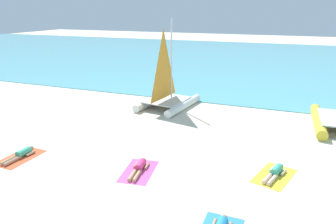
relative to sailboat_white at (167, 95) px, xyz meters
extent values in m
plane|color=beige|center=(1.75, 0.70, -0.80)|extent=(120.00, 120.00, 0.00)
cube|color=#5BB2C1|center=(1.75, 21.76, -0.77)|extent=(120.00, 40.00, 0.05)
cylinder|color=white|center=(-1.05, 0.26, -0.56)|extent=(0.99, 4.13, 0.47)
cylinder|color=white|center=(1.08, -0.01, -0.56)|extent=(0.99, 4.13, 0.47)
cube|color=silver|center=(-0.01, -0.07, -0.30)|extent=(2.47, 2.88, 0.06)
cylinder|color=silver|center=(0.07, 0.51, 2.12)|extent=(0.10, 0.10, 4.89)
pyramid|color=orange|center=(-0.06, -0.45, 1.97)|extent=(0.33, 2.14, 4.11)
cylinder|color=yellow|center=(8.58, -0.08, -0.54)|extent=(0.64, 4.62, 0.53)
cube|color=#EA5933|center=(-3.05, -8.79, -0.79)|extent=(1.16, 1.93, 0.01)
cylinder|color=#3FB28C|center=(-3.04, -8.59, -0.64)|extent=(0.32, 0.63, 0.30)
sphere|color=tan|center=(-3.03, -8.18, -0.64)|extent=(0.22, 0.22, 0.22)
cylinder|color=tan|center=(-3.15, -9.24, -0.72)|extent=(0.16, 0.78, 0.14)
cylinder|color=tan|center=(-2.97, -9.24, -0.72)|extent=(0.16, 0.78, 0.14)
cylinder|color=tan|center=(-3.26, -8.43, -0.73)|extent=(0.11, 0.45, 0.10)
cylinder|color=tan|center=(-2.82, -8.44, -0.73)|extent=(0.11, 0.45, 0.10)
cube|color=#D84C99|center=(2.03, -8.04, -0.79)|extent=(1.38, 2.05, 0.01)
cylinder|color=#D83372|center=(1.99, -7.84, -0.64)|extent=(0.39, 0.66, 0.30)
sphere|color=tan|center=(1.93, -7.44, -0.64)|extent=(0.22, 0.22, 0.22)
cylinder|color=tan|center=(2.01, -8.50, -0.72)|extent=(0.26, 0.79, 0.14)
cylinder|color=tan|center=(2.18, -8.47, -0.72)|extent=(0.26, 0.79, 0.14)
cylinder|color=tan|center=(1.75, -7.72, -0.73)|extent=(0.17, 0.46, 0.10)
cylinder|color=tan|center=(2.19, -7.66, -0.73)|extent=(0.17, 0.46, 0.10)
sphere|color=tan|center=(5.66, -9.87, -0.64)|extent=(0.22, 0.22, 0.22)
cylinder|color=tan|center=(5.44, -10.13, -0.73)|extent=(0.10, 0.45, 0.10)
cube|color=yellow|center=(6.82, -6.54, -0.79)|extent=(1.59, 2.13, 0.01)
cylinder|color=#3FB28C|center=(6.88, -6.34, -0.64)|extent=(0.46, 0.68, 0.30)
sphere|color=beige|center=(6.99, -5.95, -0.64)|extent=(0.22, 0.22, 0.22)
cylinder|color=beige|center=(6.61, -6.94, -0.72)|extent=(0.35, 0.79, 0.14)
cylinder|color=beige|center=(6.78, -6.99, -0.72)|extent=(0.35, 0.79, 0.14)
cylinder|color=beige|center=(6.71, -6.13, -0.73)|extent=(0.22, 0.46, 0.10)
cylinder|color=beige|center=(7.13, -6.26, -0.73)|extent=(0.22, 0.46, 0.10)
camera|label=1|loc=(6.99, -17.61, 5.06)|focal=34.00mm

